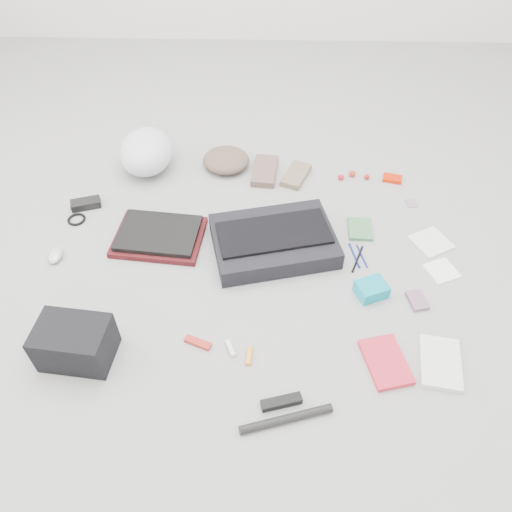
{
  "coord_description": "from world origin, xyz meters",
  "views": [
    {
      "loc": [
        0.03,
        -1.28,
        1.42
      ],
      "look_at": [
        0.0,
        0.0,
        0.05
      ],
      "focal_mm": 35.0,
      "sensor_mm": 36.0,
      "label": 1
    }
  ],
  "objects_px": {
    "messenger_bag": "(274,241)",
    "bike_helmet": "(146,152)",
    "book_red": "(386,362)",
    "laptop": "(158,233)",
    "camera_bag": "(75,343)",
    "accordion_wallet": "(371,289)"
  },
  "relations": [
    {
      "from": "camera_bag",
      "to": "book_red",
      "type": "xyz_separation_m",
      "value": [
        1.0,
        -0.0,
        -0.06
      ]
    },
    {
      "from": "bike_helmet",
      "to": "accordion_wallet",
      "type": "xyz_separation_m",
      "value": [
        0.94,
        -0.73,
        -0.06
      ]
    },
    {
      "from": "accordion_wallet",
      "to": "camera_bag",
      "type": "bearing_deg",
      "value": 174.06
    },
    {
      "from": "camera_bag",
      "to": "accordion_wallet",
      "type": "distance_m",
      "value": 1.03
    },
    {
      "from": "bike_helmet",
      "to": "camera_bag",
      "type": "bearing_deg",
      "value": -93.29
    },
    {
      "from": "messenger_bag",
      "to": "bike_helmet",
      "type": "bearing_deg",
      "value": 125.62
    },
    {
      "from": "camera_bag",
      "to": "accordion_wallet",
      "type": "height_order",
      "value": "camera_bag"
    },
    {
      "from": "bike_helmet",
      "to": "laptop",
      "type": "bearing_deg",
      "value": -75.76
    },
    {
      "from": "bike_helmet",
      "to": "messenger_bag",
      "type": "bearing_deg",
      "value": -41.58
    },
    {
      "from": "messenger_bag",
      "to": "book_red",
      "type": "relative_size",
      "value": 2.49
    },
    {
      "from": "laptop",
      "to": "bike_helmet",
      "type": "distance_m",
      "value": 0.49
    },
    {
      "from": "laptop",
      "to": "bike_helmet",
      "type": "height_order",
      "value": "bike_helmet"
    },
    {
      "from": "laptop",
      "to": "accordion_wallet",
      "type": "relative_size",
      "value": 2.99
    },
    {
      "from": "bike_helmet",
      "to": "book_red",
      "type": "height_order",
      "value": "bike_helmet"
    },
    {
      "from": "camera_bag",
      "to": "book_red",
      "type": "bearing_deg",
      "value": 6.04
    },
    {
      "from": "bike_helmet",
      "to": "book_red",
      "type": "relative_size",
      "value": 1.62
    },
    {
      "from": "bike_helmet",
      "to": "camera_bag",
      "type": "distance_m",
      "value": 1.02
    },
    {
      "from": "book_red",
      "to": "messenger_bag",
      "type": "bearing_deg",
      "value": 111.69
    },
    {
      "from": "messenger_bag",
      "to": "laptop",
      "type": "distance_m",
      "value": 0.46
    },
    {
      "from": "laptop",
      "to": "book_red",
      "type": "height_order",
      "value": "laptop"
    },
    {
      "from": "messenger_bag",
      "to": "accordion_wallet",
      "type": "xyz_separation_m",
      "value": [
        0.35,
        -0.22,
        -0.01
      ]
    },
    {
      "from": "accordion_wallet",
      "to": "laptop",
      "type": "bearing_deg",
      "value": 140.16
    }
  ]
}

